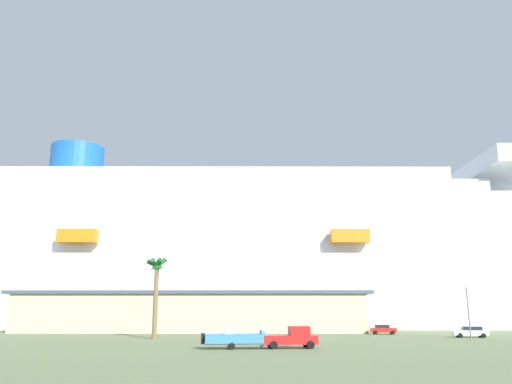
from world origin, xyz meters
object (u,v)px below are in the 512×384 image
object	(u,v)px
palm_tree	(157,277)
parked_car_silver_sedan	(30,328)
street_lamp	(468,304)
pickup_truck	(292,338)
parked_car_red_hatchback	(383,329)
cruise_ship	(232,265)
parked_car_white_van	(470,332)
small_boat_on_trailer	(241,339)
parked_car_green_wagon	(257,328)

from	to	relation	value
palm_tree	parked_car_silver_sedan	size ratio (longest dim) A/B	2.32
street_lamp	parked_car_silver_sedan	size ratio (longest dim) A/B	1.46
pickup_truck	parked_car_red_hatchback	xyz separation A→B (m)	(16.93, 34.28, -0.21)
cruise_ship	palm_tree	distance (m)	54.41
street_lamp	parked_car_white_van	size ratio (longest dim) A/B	1.42
cruise_ship	pickup_truck	xyz separation A→B (m)	(10.86, -72.04, -13.77)
pickup_truck	parked_car_white_van	distance (m)	35.64
small_boat_on_trailer	parked_car_silver_sedan	distance (m)	54.56
palm_tree	parked_car_red_hatchback	world-z (taller)	palm_tree
small_boat_on_trailer	street_lamp	xyz separation A→B (m)	(29.06, 15.45, 3.71)
pickup_truck	parked_car_green_wagon	world-z (taller)	pickup_truck
palm_tree	cruise_ship	bearing A→B (deg)	82.38
street_lamp	parked_car_white_van	bearing A→B (deg)	68.80
pickup_truck	palm_tree	world-z (taller)	palm_tree
parked_car_green_wagon	parked_car_white_van	bearing A→B (deg)	-26.13
parked_car_green_wagon	small_boat_on_trailer	bearing A→B (deg)	-91.55
parked_car_green_wagon	parked_car_white_van	xyz separation A→B (m)	(31.25, -15.33, 0.00)
pickup_truck	palm_tree	bearing A→B (deg)	134.30
cruise_ship	street_lamp	distance (m)	67.78
pickup_truck	palm_tree	xyz separation A→B (m)	(-18.03, 18.48, 7.45)
pickup_truck	small_boat_on_trailer	world-z (taller)	pickup_truck
cruise_ship	parked_car_silver_sedan	distance (m)	49.67
small_boat_on_trailer	parked_car_white_van	distance (m)	40.16
parked_car_red_hatchback	cruise_ship	bearing A→B (deg)	126.36
parked_car_white_van	parked_car_silver_sedan	bearing A→B (deg)	168.41
small_boat_on_trailer	street_lamp	world-z (taller)	street_lamp
cruise_ship	street_lamp	size ratio (longest dim) A/B	41.50
small_boat_on_trailer	parked_car_white_van	world-z (taller)	small_boat_on_trailer
cruise_ship	parked_car_silver_sedan	xyz separation A→B (m)	(-33.06, -34.34, -13.98)
pickup_truck	parked_car_silver_sedan	world-z (taller)	pickup_truck
cruise_ship	parked_car_green_wagon	xyz separation A→B (m)	(6.73, -33.59, -13.98)
street_lamp	parked_car_white_van	world-z (taller)	street_lamp
parked_car_silver_sedan	parked_car_green_wagon	size ratio (longest dim) A/B	0.97
small_boat_on_trailer	parked_car_silver_sedan	bearing A→B (deg)	135.23
pickup_truck	parked_car_red_hatchback	size ratio (longest dim) A/B	1.32
parked_car_white_van	palm_tree	bearing A→B (deg)	-174.12
cruise_ship	parked_car_silver_sedan	bearing A→B (deg)	-133.91
small_boat_on_trailer	parked_car_green_wagon	world-z (taller)	small_boat_on_trailer
cruise_ship	parked_car_silver_sedan	world-z (taller)	cruise_ship
palm_tree	parked_car_red_hatchback	bearing A→B (deg)	24.33
pickup_truck	parked_car_red_hatchback	bearing A→B (deg)	63.71
parked_car_white_van	parked_car_red_hatchback	xyz separation A→B (m)	(-10.19, 11.16, -0.00)
parked_car_white_van	parked_car_red_hatchback	distance (m)	15.11
pickup_truck	parked_car_silver_sedan	size ratio (longest dim) A/B	1.21
street_lamp	parked_car_white_van	xyz separation A→B (m)	(3.26, 8.40, -3.84)
pickup_truck	parked_car_white_van	world-z (taller)	pickup_truck
cruise_ship	street_lamp	bearing A→B (deg)	-58.79
pickup_truck	street_lamp	size ratio (longest dim) A/B	0.83
parked_car_silver_sedan	small_boat_on_trailer	bearing A→B (deg)	-44.77
street_lamp	parked_car_green_wagon	distance (m)	36.90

